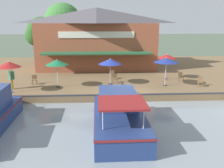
{
  "coord_description": "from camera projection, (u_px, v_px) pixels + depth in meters",
  "views": [
    {
      "loc": [
        18.61,
        -2.12,
        6.24
      ],
      "look_at": [
        -1.0,
        -1.08,
        1.3
      ],
      "focal_mm": 40.0,
      "sensor_mm": 36.0,
      "label": 1
    }
  ],
  "objects": [
    {
      "name": "ground_plane",
      "position": [
        126.0,
        103.0,
        19.65
      ],
      "size": [
        220.0,
        220.0,
        0.0
      ],
      "primitive_type": "plane",
      "color": "#4C5B47"
    },
    {
      "name": "cafe_chair_far_corner_seat",
      "position": [
        181.0,
        76.0,
        24.28
      ],
      "size": [
        0.48,
        0.48,
        0.85
      ],
      "color": "brown",
      "rests_on": "quay_deck"
    },
    {
      "name": "quay_deck",
      "position": [
        117.0,
        72.0,
        30.23
      ],
      "size": [
        22.0,
        56.0,
        0.6
      ],
      "primitive_type": "cube",
      "color": "brown",
      "rests_on": "ground"
    },
    {
      "name": "cafe_chair_back_row_seat",
      "position": [
        115.0,
        78.0,
        23.55
      ],
      "size": [
        0.5,
        0.5,
        0.85
      ],
      "color": "brown",
      "rests_on": "quay_deck"
    },
    {
      "name": "patio_umbrella_far_corner",
      "position": [
        110.0,
        61.0,
        22.56
      ],
      "size": [
        2.13,
        2.13,
        2.4
      ],
      "color": "#B7B7B7",
      "rests_on": "quay_deck"
    },
    {
      "name": "waterfront_restaurant",
      "position": [
        97.0,
        37.0,
        31.63
      ],
      "size": [
        10.7,
        14.54,
        7.32
      ],
      "color": "brown",
      "rests_on": "quay_deck"
    },
    {
      "name": "patio_umbrella_back_row",
      "position": [
        167.0,
        56.0,
        24.57
      ],
      "size": [
        1.86,
        1.86,
        2.54
      ],
      "color": "#B7B7B7",
      "rests_on": "quay_deck"
    },
    {
      "name": "patio_umbrella_mid_patio_left",
      "position": [
        9.0,
        64.0,
        19.92
      ],
      "size": [
        1.91,
        1.91,
        2.58
      ],
      "color": "#B7B7B7",
      "rests_on": "quay_deck"
    },
    {
      "name": "motorboat_fourth_along",
      "position": [
        118.0,
        112.0,
        15.15
      ],
      "size": [
        8.03,
        2.91,
        2.27
      ],
      "color": "navy",
      "rests_on": "river_water"
    },
    {
      "name": "quay_edge_fender",
      "position": [
        126.0,
        95.0,
        19.59
      ],
      "size": [
        0.2,
        50.4,
        0.1
      ],
      "primitive_type": "cube",
      "color": "#2D2D33",
      "rests_on": "quay_deck"
    },
    {
      "name": "cafe_chair_facing_river",
      "position": [
        112.0,
        74.0,
        25.08
      ],
      "size": [
        0.49,
        0.49,
        0.85
      ],
      "color": "brown",
      "rests_on": "quay_deck"
    },
    {
      "name": "patio_umbrella_near_quay_edge",
      "position": [
        57.0,
        62.0,
        21.53
      ],
      "size": [
        1.97,
        1.97,
        2.48
      ],
      "color": "#B7B7B7",
      "rests_on": "quay_deck"
    },
    {
      "name": "patio_umbrella_by_entrance",
      "position": [
        166.0,
        60.0,
        21.97
      ],
      "size": [
        2.15,
        2.15,
        2.56
      ],
      "color": "#B7B7B7",
      "rests_on": "quay_deck"
    },
    {
      "name": "tree_behind_restaurant",
      "position": [
        61.0,
        23.0,
        32.87
      ],
      "size": [
        5.2,
        4.96,
        8.04
      ],
      "color": "brown",
      "rests_on": "quay_deck"
    },
    {
      "name": "cafe_chair_beside_entrance",
      "position": [
        34.0,
        79.0,
        22.95
      ],
      "size": [
        0.5,
        0.5,
        0.85
      ],
      "color": "brown",
      "rests_on": "quay_deck"
    },
    {
      "name": "cafe_chair_under_first_umbrella",
      "position": [
        200.0,
        81.0,
        22.18
      ],
      "size": [
        0.53,
        0.53,
        0.85
      ],
      "color": "brown",
      "rests_on": "quay_deck"
    },
    {
      "name": "mooring_post",
      "position": [
        122.0,
        88.0,
        19.71
      ],
      "size": [
        0.22,
        0.22,
        0.98
      ],
      "color": "#473323",
      "rests_on": "quay_deck"
    },
    {
      "name": "tree_downstream_bank",
      "position": [
        40.0,
        33.0,
        33.93
      ],
      "size": [
        4.28,
        4.08,
        6.27
      ],
      "color": "brown",
      "rests_on": "quay_deck"
    },
    {
      "name": "person_mid_patio",
      "position": [
        11.0,
        76.0,
        21.13
      ],
      "size": [
        0.5,
        0.5,
        1.77
      ],
      "color": "gold",
      "rests_on": "quay_deck"
    }
  ]
}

